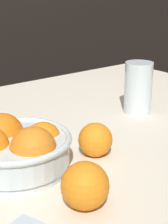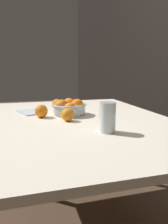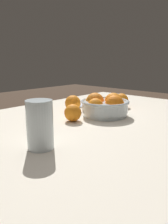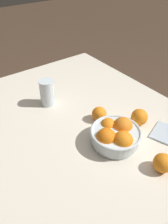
{
  "view_description": "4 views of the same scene",
  "coord_description": "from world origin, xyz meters",
  "views": [
    {
      "loc": [
        -0.41,
        -0.62,
        1.09
      ],
      "look_at": [
        0.11,
        0.04,
        0.8
      ],
      "focal_mm": 60.0,
      "sensor_mm": 36.0,
      "label": 1
    },
    {
      "loc": [
        1.19,
        -0.32,
        1.04
      ],
      "look_at": [
        0.07,
        -0.0,
        0.8
      ],
      "focal_mm": 35.0,
      "sensor_mm": 36.0,
      "label": 2
    },
    {
      "loc": [
        0.64,
        0.52,
        0.99
      ],
      "look_at": [
        0.09,
        0.02,
        0.82
      ],
      "focal_mm": 35.0,
      "sensor_mm": 36.0,
      "label": 3
    },
    {
      "loc": [
        -0.57,
        0.45,
        1.43
      ],
      "look_at": [
        0.07,
        -0.02,
        0.81
      ],
      "focal_mm": 35.0,
      "sensor_mm": 36.0,
      "label": 4
    }
  ],
  "objects": [
    {
      "name": "dining_table",
      "position": [
        0.0,
        0.0,
        0.68
      ],
      "size": [
        1.44,
        1.02,
        0.75
      ],
      "color": "beige",
      "rests_on": "ground_plane"
    },
    {
      "name": "fruit_bowl",
      "position": [
        -0.12,
        -0.04,
        0.8
      ],
      "size": [
        0.21,
        0.21,
        0.1
      ],
      "color": "silver",
      "rests_on": "dining_table"
    },
    {
      "name": "orange_loose_front",
      "position": [
        -0.09,
        -0.22,
        0.79
      ],
      "size": [
        0.08,
        0.08,
        0.08
      ],
      "primitive_type": "sphere",
      "color": "orange",
      "rests_on": "dining_table"
    },
    {
      "name": "orange_loose_near_bowl",
      "position": [
        0.04,
        -0.09,
        0.79
      ],
      "size": [
        0.07,
        0.07,
        0.07
      ],
      "primitive_type": "sphere",
      "color": "orange",
      "rests_on": "dining_table"
    },
    {
      "name": "juice_glass",
      "position": [
        0.3,
        0.04,
        0.82
      ],
      "size": [
        0.07,
        0.07,
        0.14
      ],
      "color": "#F4A314",
      "rests_on": "dining_table"
    }
  ]
}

